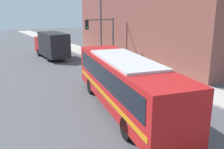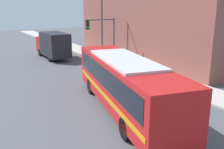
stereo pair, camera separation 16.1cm
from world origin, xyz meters
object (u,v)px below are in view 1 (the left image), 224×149
(traffic_light_pole, at_px, (103,33))
(parking_meter, at_px, (137,63))
(pedestrian_near_corner, at_px, (120,56))
(delivery_truck, at_px, (52,44))
(street_lamp, at_px, (98,20))
(fire_hydrant, at_px, (171,80))
(city_bus, at_px, (124,80))
(pedestrian_mid_block, at_px, (101,50))

(traffic_light_pole, distance_m, parking_meter, 5.13)
(pedestrian_near_corner, bearing_deg, delivery_truck, 124.52)
(traffic_light_pole, xyz_separation_m, street_lamp, (0.87, 2.75, 1.18))
(delivery_truck, height_order, street_lamp, street_lamp)
(traffic_light_pole, bearing_deg, fire_hydrant, -83.25)
(city_bus, relative_size, parking_meter, 9.08)
(pedestrian_near_corner, bearing_deg, fire_hydrant, -94.60)
(city_bus, xyz_separation_m, traffic_light_pole, (4.68, 10.67, 1.58))
(traffic_light_pole, bearing_deg, street_lamp, 72.34)
(city_bus, distance_m, street_lamp, 14.78)
(traffic_light_pole, height_order, street_lamp, street_lamp)
(traffic_light_pole, bearing_deg, pedestrian_mid_block, 64.77)
(city_bus, bearing_deg, fire_hydrant, 31.17)
(city_bus, xyz_separation_m, street_lamp, (5.56, 13.42, 2.75))
(delivery_truck, xyz_separation_m, fire_hydrant, (4.27, -15.40, -1.18))
(delivery_truck, distance_m, traffic_light_pole, 7.59)
(delivery_truck, distance_m, pedestrian_near_corner, 8.73)
(traffic_light_pole, distance_m, street_lamp, 3.11)
(city_bus, bearing_deg, traffic_light_pole, 79.04)
(delivery_truck, height_order, fire_hydrant, delivery_truck)
(street_lamp, bearing_deg, fire_hydrant, -89.19)
(fire_hydrant, relative_size, parking_meter, 0.56)
(city_bus, relative_size, fire_hydrant, 16.16)
(fire_hydrant, bearing_deg, pedestrian_mid_block, 86.68)
(traffic_light_pole, bearing_deg, delivery_truck, 115.94)
(delivery_truck, xyz_separation_m, parking_meter, (4.27, -11.05, -0.66))
(fire_hydrant, xyz_separation_m, pedestrian_near_corner, (0.66, 8.24, 0.49))
(fire_hydrant, distance_m, pedestrian_mid_block, 12.53)
(parking_meter, height_order, pedestrian_mid_block, pedestrian_mid_block)
(city_bus, bearing_deg, parking_meter, 60.34)
(city_bus, relative_size, pedestrian_mid_block, 7.33)
(fire_hydrant, relative_size, traffic_light_pole, 0.15)
(city_bus, bearing_deg, pedestrian_mid_block, 78.64)
(delivery_truck, relative_size, parking_meter, 5.11)
(parking_meter, bearing_deg, delivery_truck, 111.12)
(parking_meter, xyz_separation_m, pedestrian_mid_block, (0.72, 8.14, -0.07))
(pedestrian_mid_block, bearing_deg, city_bus, -114.10)
(delivery_truck, distance_m, fire_hydrant, 16.03)
(fire_hydrant, distance_m, parking_meter, 4.39)
(pedestrian_near_corner, bearing_deg, parking_meter, -99.71)
(delivery_truck, relative_size, pedestrian_mid_block, 4.12)
(city_bus, height_order, delivery_truck, city_bus)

